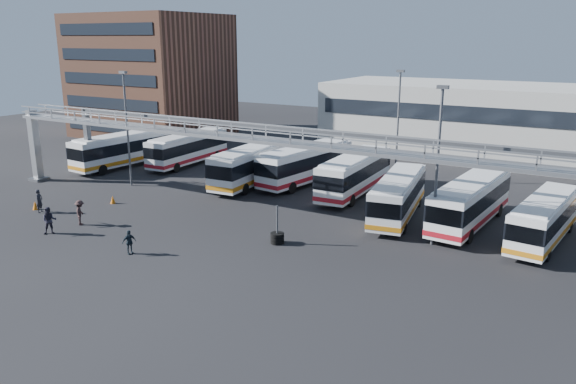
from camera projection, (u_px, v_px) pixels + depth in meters
The scene contains 22 objects.
ground at pixel (218, 244), 36.55m from camera, with size 140.00×140.00×0.00m, color black.
gantry at pixel (266, 146), 39.96m from camera, with size 51.40×5.15×7.10m.
apartment_building at pixel (151, 76), 76.00m from camera, with size 18.00×15.00×16.00m, color brown.
warehouse at pixel (518, 123), 61.15m from camera, with size 42.00×14.00×8.00m, color #9E9E99.
light_pole_left at pixel (127, 123), 49.51m from camera, with size 0.70×0.35×10.21m.
light_pole_mid at pixel (438, 158), 34.95m from camera, with size 0.70×0.35×10.21m.
light_pole_back at pixel (398, 120), 51.33m from camera, with size 0.70×0.35×10.21m.
bus_0 at pixel (123, 149), 57.91m from camera, with size 3.45×11.56×3.47m.
bus_1 at pixel (188, 148), 58.93m from camera, with size 2.98×10.96×3.30m.
bus_3 at pixel (254, 163), 51.04m from camera, with size 3.44×11.69×3.51m.
bus_4 at pixel (306, 163), 51.31m from camera, with size 4.20×11.68×3.47m.
bus_5 at pixel (355, 173), 47.69m from camera, with size 3.10×11.33×3.41m.
bus_6 at pixel (398, 195), 41.43m from camera, with size 4.10×10.78×3.20m.
bus_7 at pixel (470, 201), 39.56m from camera, with size 3.40×11.25×3.37m.
bus_8 at pixel (545, 218), 36.35m from camera, with size 3.40×10.28×3.06m.
pedestrian_a at pixel (39, 201), 42.94m from camera, with size 0.66×0.43×1.82m, color black.
pedestrian_b at pixel (49, 221), 38.16m from camera, with size 0.93×0.72×1.91m, color #252230.
pedestrian_c at pixel (80, 213), 40.05m from camera, with size 1.18×0.68×1.82m, color #312020.
pedestrian_d at pixel (129, 242), 34.67m from camera, with size 0.90×0.38×1.54m, color #19252E.
cone_left at pixel (35, 205), 43.78m from camera, with size 0.43×0.43×0.68m, color #D1640B.
cone_right at pixel (113, 200), 45.40m from camera, with size 0.41×0.41×0.66m, color #D1640B.
tire_stack at pixel (277, 237), 36.54m from camera, with size 0.90×0.90×2.57m.
Camera 1 is at (21.37, -27.26, 12.96)m, focal length 35.00 mm.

